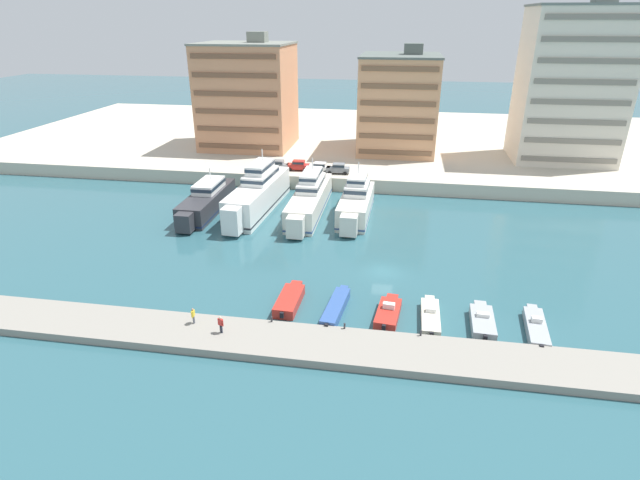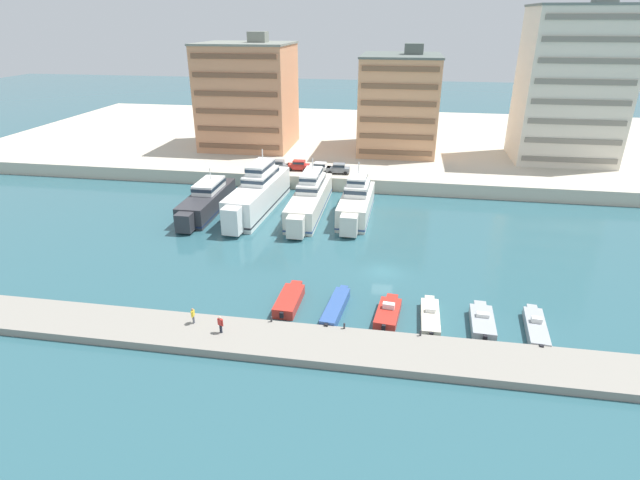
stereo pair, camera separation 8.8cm
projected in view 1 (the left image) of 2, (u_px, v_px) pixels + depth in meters
ground_plane at (383, 271)px, 59.45m from camera, size 400.00×400.00×0.00m
quay_promenade at (396, 142)px, 116.29m from camera, size 180.00×70.00×2.38m
pier_dock at (375, 351)px, 44.53m from camera, size 120.00×5.56×0.79m
yacht_charcoal_far_left at (207, 200)px, 76.95m from camera, size 4.19×18.47×6.32m
yacht_white_left at (258, 193)px, 77.32m from camera, size 5.74×22.59×9.00m
yacht_ivory_mid_left at (310, 198)px, 76.83m from camera, size 4.23×22.32×7.82m
yacht_ivory_center_left at (356, 202)px, 75.16m from camera, size 4.64×17.41×7.86m
motorboat_red_far_left at (290, 300)px, 52.31m from camera, size 2.32×6.83×1.09m
motorboat_blue_left at (336, 308)px, 50.97m from camera, size 2.30×7.98×1.07m
motorboat_red_mid_left at (388, 313)px, 50.18m from camera, size 2.69×6.39×1.50m
motorboat_cream_center_left at (430, 316)px, 49.63m from camera, size 1.85×7.18×1.27m
motorboat_grey_center at (482, 321)px, 48.67m from camera, size 2.41×6.56×1.38m
motorboat_grey_center_right at (536, 327)px, 47.82m from camera, size 2.38×7.50×1.41m
car_grey_far_left at (277, 165)px, 90.01m from camera, size 4.13×1.97×1.80m
car_red_left at (298, 165)px, 89.85m from camera, size 4.12×1.96×1.80m
car_white_mid_left at (319, 167)px, 88.60m from camera, size 4.18×2.08×1.80m
car_grey_center_left at (338, 168)px, 87.97m from camera, size 4.14×2.00×1.80m
apartment_block_far_left at (248, 96)px, 103.34m from camera, size 18.41×16.35×22.78m
apartment_block_left at (398, 103)px, 100.74m from camera, size 15.42×18.23×20.77m
apartment_block_mid_left at (571, 86)px, 91.58m from camera, size 18.17×13.88×29.49m
pedestrian_near_edge at (193, 314)px, 47.52m from camera, size 0.24×0.64×1.65m
pedestrian_mid_deck at (221, 323)px, 46.06m from camera, size 0.63×0.40×1.75m
bollard_west at (272, 319)px, 48.01m from camera, size 0.20×0.20×0.61m
bollard_west_mid at (345, 326)px, 46.97m from camera, size 0.20×0.20×0.61m
bollard_east_mid at (421, 333)px, 45.92m from camera, size 0.20×0.20×0.61m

